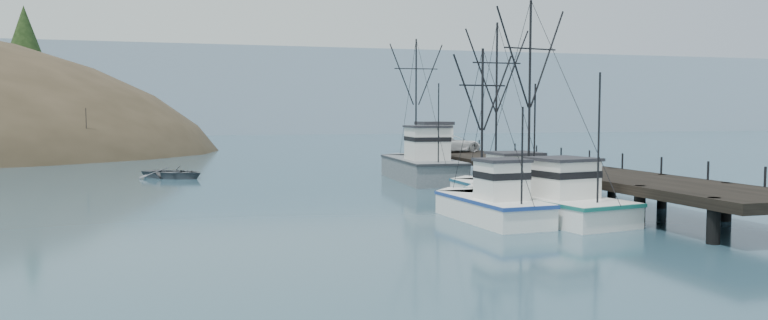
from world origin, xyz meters
TOP-DOWN VIEW (x-y plane):
  - ground at (0.00, 0.00)m, footprint 400.00×400.00m
  - pier at (14.00, 16.00)m, footprint 6.00×44.00m
  - distant_ridge at (10.00, 170.00)m, footprint 360.00×40.00m
  - distant_ridge_far at (-40.00, 185.00)m, footprint 180.00×25.00m
  - trawler_near at (8.16, 5.03)m, footprint 5.71×12.13m
  - trawler_mid at (4.91, 4.63)m, footprint 3.63×9.15m
  - trawler_far at (8.36, 10.19)m, footprint 3.68×11.23m
  - work_vessel at (8.40, 26.04)m, footprint 4.95×14.43m
  - pier_shed at (12.50, 34.00)m, footprint 3.00×3.20m
  - pickup_truck at (13.13, 30.99)m, footprint 6.09×3.78m
  - motorboat at (-11.54, 33.56)m, footprint 7.18×6.97m

SIDE VIEW (x-z plane):
  - ground at x=0.00m, z-range 0.00..0.00m
  - distant_ridge at x=10.00m, z-range -13.00..13.00m
  - distant_ridge_far at x=-40.00m, z-range -9.00..9.00m
  - motorboat at x=-11.54m, z-range -0.61..0.61m
  - trawler_mid at x=4.91m, z-range -3.85..5.49m
  - trawler_near at x=8.16m, z-range -5.23..6.87m
  - trawler_far at x=8.36m, z-range -4.95..6.60m
  - work_vessel at x=8.40m, z-range -4.88..7.34m
  - pier at x=14.00m, z-range 0.69..2.69m
  - pickup_truck at x=13.13m, z-range 2.00..3.57m
  - pier_shed at x=12.50m, z-range 2.02..4.82m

